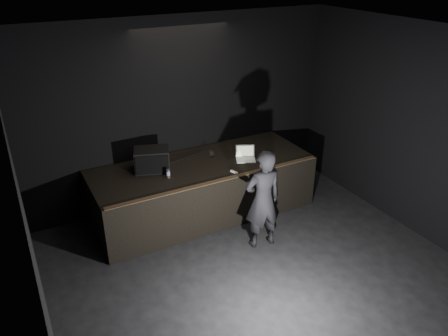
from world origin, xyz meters
name	(u,v)px	position (x,y,z in m)	size (l,w,h in m)	color
ground	(287,302)	(0.00, 0.00, 0.00)	(7.00, 7.00, 0.00)	black
room_walls	(298,175)	(0.00, 0.00, 2.02)	(6.10, 7.10, 3.52)	black
stage_riser	(203,188)	(0.00, 2.73, 0.50)	(4.00, 1.50, 1.00)	black
riser_lip	(221,180)	(0.00, 2.02, 1.01)	(3.92, 0.10, 0.01)	brown
stage_monitor	(152,160)	(-0.87, 2.92, 1.20)	(0.70, 0.60, 0.40)	black
cable	(186,158)	(-0.17, 3.09, 1.01)	(0.02, 0.02, 0.90)	black
laptop	(246,156)	(0.80, 2.55, 1.06)	(0.44, 0.42, 0.24)	white
beer_can	(168,173)	(-0.73, 2.53, 1.08)	(0.06, 0.06, 0.15)	silver
plastic_cup	(212,154)	(0.30, 2.93, 1.06)	(0.09, 0.09, 0.11)	white
wii_remote	(234,172)	(0.34, 2.16, 1.01)	(0.03, 0.15, 0.03)	white
person	(263,200)	(0.42, 1.35, 0.86)	(0.63, 0.41, 1.72)	black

